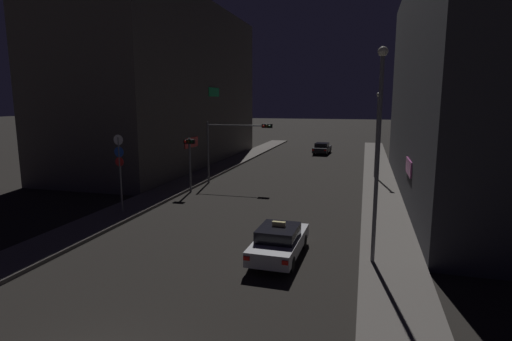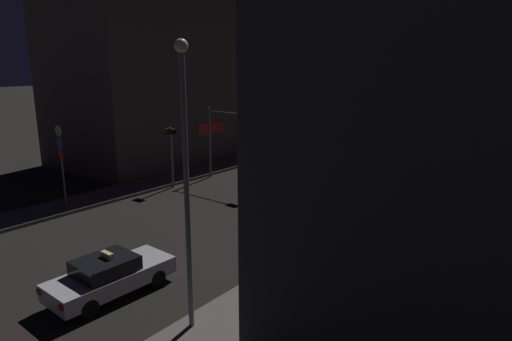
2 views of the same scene
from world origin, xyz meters
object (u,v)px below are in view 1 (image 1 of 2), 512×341
far_car (322,148)px  sign_pole_left (120,165)px  street_lamp_far_block (377,128)px  traffic_light_overhead (233,139)px  street_lamp_near_block (378,141)px  taxi (279,241)px  traffic_light_left_kerb (190,154)px

far_car → sign_pole_left: 32.66m
far_car → street_lamp_far_block: street_lamp_far_block is taller
traffic_light_overhead → street_lamp_near_block: street_lamp_near_block is taller
street_lamp_near_block → taxi: bearing=-176.5°
traffic_light_overhead → street_lamp_far_block: street_lamp_far_block is taller
street_lamp_near_block → street_lamp_far_block: (0.43, 19.56, -0.77)m
traffic_light_left_kerb → sign_pole_left: size_ratio=0.87×
street_lamp_near_block → street_lamp_far_block: street_lamp_near_block is taller
street_lamp_near_block → street_lamp_far_block: size_ratio=1.18×
traffic_light_left_kerb → sign_pole_left: bearing=-101.2°
far_car → street_lamp_near_block: bearing=-80.7°
traffic_light_overhead → far_car: bearing=77.0°
street_lamp_near_block → street_lamp_far_block: bearing=88.7°
traffic_light_overhead → sign_pole_left: 10.92m
taxi → street_lamp_near_block: (3.86, 0.24, 4.38)m
far_car → street_lamp_far_block: 17.33m
street_lamp_far_block → taxi: bearing=-102.2°
sign_pole_left → street_lamp_near_block: 14.84m
sign_pole_left → street_lamp_near_block: (14.17, -3.85, 2.15)m
traffic_light_left_kerb → sign_pole_left: 6.86m
traffic_light_left_kerb → street_lamp_near_block: size_ratio=0.47×
far_car → traffic_light_overhead: size_ratio=0.84×
traffic_light_overhead → traffic_light_left_kerb: size_ratio=1.36×
street_lamp_near_block → street_lamp_far_block: 19.58m
sign_pole_left → street_lamp_near_block: street_lamp_near_block is taller
sign_pole_left → street_lamp_near_block: size_ratio=0.54×
taxi → sign_pole_left: (-10.31, 4.09, 2.23)m
traffic_light_left_kerb → street_lamp_far_block: 16.09m
street_lamp_near_block → far_car: bearing=99.3°
taxi → sign_pole_left: bearing=158.4°
sign_pole_left → far_car: bearing=75.1°
far_car → sign_pole_left: size_ratio=0.99×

